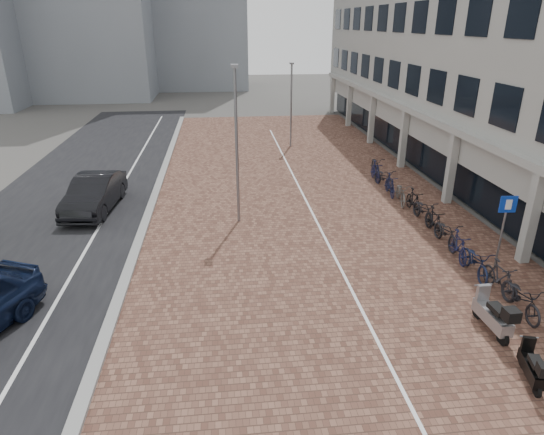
{
  "coord_description": "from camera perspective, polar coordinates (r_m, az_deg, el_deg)",
  "views": [
    {
      "loc": [
        -1.77,
        -9.82,
        7.95
      ],
      "look_at": [
        0.0,
        6.0,
        1.3
      ],
      "focal_mm": 30.92,
      "sensor_mm": 36.0,
      "label": 1
    }
  ],
  "objects": [
    {
      "name": "parking_line",
      "position": [
        23.55,
        3.71,
        2.98
      ],
      "size": [
        0.1,
        30.0,
        0.0
      ],
      "primitive_type": "cube",
      "color": "white",
      "rests_on": "plaza_brick"
    },
    {
      "name": "lane_line",
      "position": [
        23.8,
        -18.69,
        1.97
      ],
      "size": [
        0.12,
        44.0,
        0.0
      ],
      "primitive_type": "cube",
      "color": "white",
      "rests_on": "street_asphalt"
    },
    {
      "name": "lamp_near",
      "position": [
        19.24,
        -4.31,
        8.34
      ],
      "size": [
        0.12,
        0.12,
        6.42
      ],
      "primitive_type": "cylinder",
      "color": "slate",
      "rests_on": "ground"
    },
    {
      "name": "bike_row",
      "position": [
        20.98,
        17.8,
        0.8
      ],
      "size": [
        1.26,
        15.82,
        1.05
      ],
      "color": "black",
      "rests_on": "ground"
    },
    {
      "name": "car_dark",
      "position": [
        22.68,
        -20.82,
        2.76
      ],
      "size": [
        2.1,
        4.96,
        1.59
      ],
      "primitive_type": "imported",
      "rotation": [
        0.0,
        0.0,
        -0.09
      ],
      "color": "black",
      "rests_on": "ground"
    },
    {
      "name": "scooter_mid",
      "position": [
        13.1,
        29.16,
        -15.46
      ],
      "size": [
        0.79,
        1.45,
        0.95
      ],
      "primitive_type": null,
      "rotation": [
        0.0,
        0.0,
        -0.27
      ],
      "color": "black",
      "rests_on": "ground"
    },
    {
      "name": "lamp_far",
      "position": [
        32.23,
        2.34,
        13.37
      ],
      "size": [
        0.12,
        0.12,
        5.5
      ],
      "primitive_type": "cylinder",
      "color": "slate",
      "rests_on": "ground"
    },
    {
      "name": "parking_sign",
      "position": [
        17.34,
        26.46,
        -0.33
      ],
      "size": [
        0.57,
        0.1,
        2.74
      ],
      "rotation": [
        0.0,
        0.0,
        -0.07
      ],
      "color": "slate",
      "rests_on": "ground"
    },
    {
      "name": "plaza_brick",
      "position": [
        23.52,
        3.23,
        2.91
      ],
      "size": [
        14.5,
        42.0,
        0.04
      ],
      "primitive_type": "cube",
      "color": "brown",
      "rests_on": "ground"
    },
    {
      "name": "curb",
      "position": [
        23.44,
        -14.17,
        2.31
      ],
      "size": [
        0.35,
        42.0,
        0.14
      ],
      "primitive_type": "cube",
      "color": "gray",
      "rests_on": "ground"
    },
    {
      "name": "scooter_front",
      "position": [
        14.4,
        25.29,
        -10.53
      ],
      "size": [
        0.58,
        1.72,
        1.17
      ],
      "primitive_type": null,
      "rotation": [
        0.0,
        0.0,
        0.03
      ],
      "color": "gray",
      "rests_on": "ground"
    },
    {
      "name": "ground",
      "position": [
        12.76,
        3.11,
        -15.91
      ],
      "size": [
        140.0,
        140.0,
        0.0
      ],
      "primitive_type": "plane",
      "color": "#474442",
      "rests_on": "ground"
    },
    {
      "name": "office_building",
      "position": [
        29.73,
        25.23,
        21.66
      ],
      "size": [
        8.4,
        40.0,
        15.0
      ],
      "color": "#9F9F9A",
      "rests_on": "ground"
    },
    {
      "name": "street_asphalt",
      "position": [
        24.32,
        -23.28,
        1.69
      ],
      "size": [
        8.0,
        50.0,
        0.03
      ],
      "primitive_type": "cube",
      "color": "black",
      "rests_on": "ground"
    }
  ]
}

